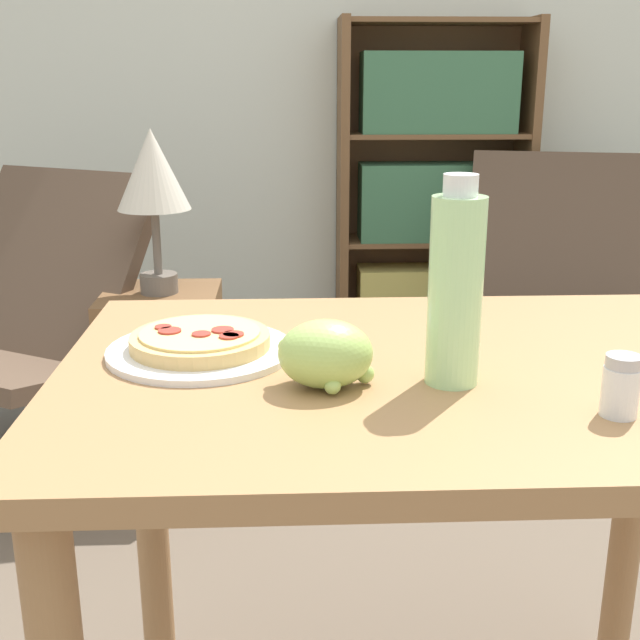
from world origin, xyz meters
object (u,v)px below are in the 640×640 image
pizza_on_plate (200,344)px  salt_shaker (621,386)px  grape_bunch (326,355)px  drink_bottle (456,288)px  side_table (165,380)px  bookshelf (433,197)px  lounge_chair_near (21,375)px  lounge_chair_far (551,317)px  table_lamp (153,178)px

pizza_on_plate → salt_shaker: 0.57m
pizza_on_plate → grape_bunch: grape_bunch is taller
drink_bottle → side_table: (-0.59, 1.33, -0.63)m
pizza_on_plate → grape_bunch: 0.22m
salt_shaker → bookshelf: size_ratio=0.05×
grape_bunch → side_table: bearing=107.5°
lounge_chair_near → lounge_chair_far: (1.83, 0.55, 0.00)m
drink_bottle → lounge_chair_near: (-1.03, 1.37, -0.62)m
table_lamp → salt_shaker: bearing=-62.2°
salt_shaker → lounge_chair_near: 1.99m
lounge_chair_near → side_table: bearing=23.3°
lounge_chair_near → table_lamp: (0.45, -0.04, 0.61)m
lounge_chair_near → bookshelf: size_ratio=0.70×
bookshelf → lounge_chair_near: bearing=-142.6°
grape_bunch → side_table: 1.51m
lounge_chair_near → bookshelf: bookshelf is taller
lounge_chair_near → table_lamp: 0.75m
side_table → lounge_chair_far: bearing=23.0°
grape_bunch → lounge_chair_far: (0.96, 1.93, -0.54)m
bookshelf → side_table: bearing=-131.3°
pizza_on_plate → lounge_chair_far: size_ratio=0.30×
salt_shaker → lounge_chair_far: size_ratio=0.08×
drink_bottle → bookshelf: bookshelf is taller
drink_bottle → lounge_chair_near: 1.83m
bookshelf → grape_bunch: bearing=-103.4°
lounge_chair_near → lounge_chair_far: bearing=45.1°
pizza_on_plate → grape_bunch: bearing=-37.8°
lounge_chair_far → pizza_on_plate: bearing=-107.5°
side_table → table_lamp: table_lamp is taller
pizza_on_plate → table_lamp: size_ratio=0.57×
pizza_on_plate → lounge_chair_near: size_ratio=0.27×
salt_shaker → drink_bottle: bearing=146.2°
pizza_on_plate → salt_shaker: salt_shaker is taller
drink_bottle → table_lamp: bearing=113.8°
pizza_on_plate → drink_bottle: (0.34, -0.13, 0.11)m
drink_bottle → side_table: 1.59m
grape_bunch → salt_shaker: (0.34, -0.11, -0.01)m
drink_bottle → lounge_chair_far: drink_bottle is taller
salt_shaker → bookshelf: bookshelf is taller
drink_bottle → side_table: drink_bottle is taller
grape_bunch → table_lamp: size_ratio=0.26×
drink_bottle → salt_shaker: bearing=-33.8°
bookshelf → table_lamp: (-1.02, -1.16, 0.23)m
grape_bunch → salt_shaker: size_ratio=1.67×
grape_bunch → bookshelf: (0.60, 2.50, -0.16)m
bookshelf → pizza_on_plate: bearing=-108.0°
lounge_chair_far → bookshelf: 0.78m
bookshelf → side_table: size_ratio=2.53×
bookshelf → salt_shaker: bearing=-95.6°
pizza_on_plate → lounge_chair_far: 2.18m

